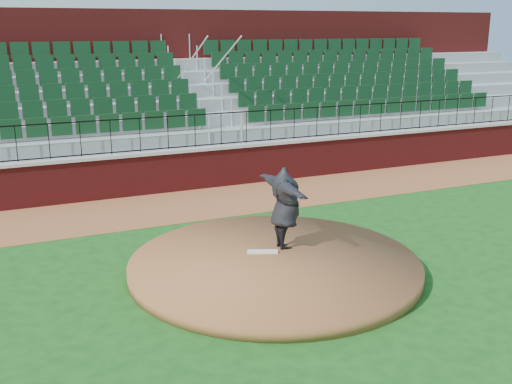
# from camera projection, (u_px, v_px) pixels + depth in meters

# --- Properties ---
(ground) EXTENTS (90.00, 90.00, 0.00)m
(ground) POSITION_uv_depth(u_px,v_px,m) (285.00, 269.00, 12.71)
(ground) COLOR #154915
(ground) RESTS_ON ground
(warning_track) EXTENTS (34.00, 3.20, 0.01)m
(warning_track) POSITION_uv_depth(u_px,v_px,m) (200.00, 203.00, 17.46)
(warning_track) COLOR brown
(warning_track) RESTS_ON ground
(field_wall) EXTENTS (34.00, 0.35, 1.20)m
(field_wall) POSITION_uv_depth(u_px,v_px,m) (183.00, 171.00, 18.71)
(field_wall) COLOR maroon
(field_wall) RESTS_ON ground
(wall_cap) EXTENTS (34.00, 0.45, 0.10)m
(wall_cap) POSITION_uv_depth(u_px,v_px,m) (182.00, 150.00, 18.54)
(wall_cap) COLOR #B7B7B7
(wall_cap) RESTS_ON field_wall
(wall_railing) EXTENTS (34.00, 0.05, 1.00)m
(wall_railing) POSITION_uv_depth(u_px,v_px,m) (182.00, 132.00, 18.40)
(wall_railing) COLOR black
(wall_railing) RESTS_ON wall_cap
(seating_stands) EXTENTS (34.00, 5.10, 4.60)m
(seating_stands) POSITION_uv_depth(u_px,v_px,m) (157.00, 105.00, 20.66)
(seating_stands) COLOR gray
(seating_stands) RESTS_ON ground
(concourse_wall) EXTENTS (34.00, 0.50, 5.50)m
(concourse_wall) POSITION_uv_depth(u_px,v_px,m) (137.00, 85.00, 23.01)
(concourse_wall) COLOR maroon
(concourse_wall) RESTS_ON ground
(pitchers_mound) EXTENTS (6.01, 6.01, 0.25)m
(pitchers_mound) POSITION_uv_depth(u_px,v_px,m) (275.00, 265.00, 12.60)
(pitchers_mound) COLOR brown
(pitchers_mound) RESTS_ON ground
(pitching_rubber) EXTENTS (0.66, 0.40, 0.04)m
(pitching_rubber) POSITION_uv_depth(u_px,v_px,m) (263.00, 252.00, 12.95)
(pitching_rubber) COLOR white
(pitching_rubber) RESTS_ON pitchers_mound
(pitcher) EXTENTS (0.68, 2.23, 1.80)m
(pitcher) POSITION_uv_depth(u_px,v_px,m) (285.00, 208.00, 13.01)
(pitcher) COLOR black
(pitcher) RESTS_ON pitchers_mound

